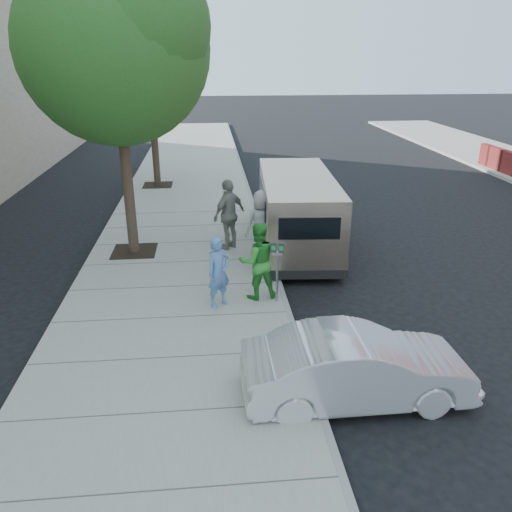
% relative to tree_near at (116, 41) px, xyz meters
% --- Properties ---
extents(ground, '(120.00, 120.00, 0.00)m').
position_rel_tree_near_xyz_m(ground, '(2.25, -2.40, -5.55)').
color(ground, black).
rests_on(ground, ground).
extents(sidewalk, '(5.00, 60.00, 0.15)m').
position_rel_tree_near_xyz_m(sidewalk, '(1.25, -2.40, -5.47)').
color(sidewalk, gray).
rests_on(sidewalk, ground).
extents(curb_face, '(0.12, 60.00, 0.16)m').
position_rel_tree_near_xyz_m(curb_face, '(3.69, -2.40, -5.47)').
color(curb_face, gray).
rests_on(curb_face, ground).
extents(tree_near, '(4.62, 4.60, 7.53)m').
position_rel_tree_near_xyz_m(tree_near, '(0.00, 0.00, 0.00)').
color(tree_near, black).
rests_on(tree_near, sidewalk).
extents(tree_far, '(3.92, 3.80, 6.49)m').
position_rel_tree_near_xyz_m(tree_far, '(-0.00, 7.60, -0.66)').
color(tree_far, black).
rests_on(tree_far, sidewalk).
extents(parking_meter, '(0.30, 0.16, 1.39)m').
position_rel_tree_near_xyz_m(parking_meter, '(3.50, -3.38, -4.39)').
color(parking_meter, gray).
rests_on(parking_meter, sidewalk).
extents(van, '(2.27, 5.83, 2.12)m').
position_rel_tree_near_xyz_m(van, '(4.56, 0.29, -4.42)').
color(van, tan).
rests_on(van, ground).
extents(sedan, '(3.71, 1.34, 1.21)m').
position_rel_tree_near_xyz_m(sedan, '(4.35, -6.68, -4.94)').
color(sedan, silver).
rests_on(sedan, ground).
extents(person_officer, '(0.68, 0.64, 1.57)m').
position_rel_tree_near_xyz_m(person_officer, '(2.23, -3.44, -4.61)').
color(person_officer, '#5780B9').
rests_on(person_officer, sidewalk).
extents(person_green_shirt, '(0.96, 0.81, 1.76)m').
position_rel_tree_near_xyz_m(person_green_shirt, '(3.10, -3.14, -4.52)').
color(person_green_shirt, green).
rests_on(person_green_shirt, sidewalk).
extents(person_gray_shirt, '(1.02, 0.80, 1.83)m').
position_rel_tree_near_xyz_m(person_gray_shirt, '(3.45, -0.73, -4.48)').
color(person_gray_shirt, '#A1A1A3').
rests_on(person_gray_shirt, sidewalk).
extents(person_striped_polo, '(1.16, 1.16, 1.98)m').
position_rel_tree_near_xyz_m(person_striped_polo, '(2.62, 0.01, -4.41)').
color(person_striped_polo, gray).
rests_on(person_striped_polo, sidewalk).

